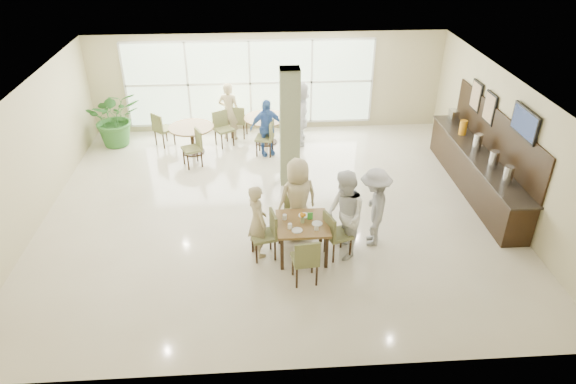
{
  "coord_description": "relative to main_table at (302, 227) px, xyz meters",
  "views": [
    {
      "loc": [
        -0.37,
        -9.69,
        6.08
      ],
      "look_at": [
        0.2,
        -1.2,
        1.1
      ],
      "focal_mm": 32.0,
      "sensor_mm": 36.0,
      "label": 1
    }
  ],
  "objects": [
    {
      "name": "chairs_table_left",
      "position": [
        -2.49,
        4.77,
        -0.18
      ],
      "size": [
        2.27,
        1.93,
        0.95
      ],
      "color": "olive",
      "rests_on": "ground"
    },
    {
      "name": "wall_tv",
      "position": [
        4.5,
        1.15,
        1.49
      ],
      "size": [
        0.06,
        1.0,
        0.58
      ],
      "color": "black",
      "rests_on": "ground"
    },
    {
      "name": "room_shell",
      "position": [
        -0.44,
        1.75,
        1.04
      ],
      "size": [
        10.0,
        10.0,
        10.0
      ],
      "color": "white",
      "rests_on": "ground"
    },
    {
      "name": "round_table_left",
      "position": [
        -2.52,
        4.74,
        -0.07
      ],
      "size": [
        1.19,
        1.19,
        0.75
      ],
      "color": "brown",
      "rests_on": "ground"
    },
    {
      "name": "framed_art_a",
      "position": [
        4.51,
        2.75,
        1.19
      ],
      "size": [
        0.05,
        0.55,
        0.7
      ],
      "color": "black",
      "rests_on": "ground"
    },
    {
      "name": "tabletop_clutter",
      "position": [
        -0.01,
        -0.04,
        0.15
      ],
      "size": [
        0.73,
        0.69,
        0.21
      ],
      "color": "white",
      "rests_on": "main_table"
    },
    {
      "name": "teen_far",
      "position": [
        -0.04,
        0.68,
        0.2
      ],
      "size": [
        0.95,
        0.72,
        1.71
      ],
      "primitive_type": "imported",
      "rotation": [
        0.0,
        0.0,
        3.5
      ],
      "color": "tan",
      "rests_on": "ground"
    },
    {
      "name": "framed_art_b",
      "position": [
        4.51,
        3.55,
        1.19
      ],
      "size": [
        0.05,
        0.55,
        0.7
      ],
      "color": "black",
      "rests_on": "ground"
    },
    {
      "name": "round_table_right",
      "position": [
        -0.54,
        5.24,
        -0.07
      ],
      "size": [
        1.2,
        1.2,
        0.75
      ],
      "color": "brown",
      "rests_on": "ground"
    },
    {
      "name": "buffet_counter",
      "position": [
        4.26,
        2.26,
        -0.11
      ],
      "size": [
        0.64,
        4.7,
        1.95
      ],
      "color": "black",
      "rests_on": "ground"
    },
    {
      "name": "ground",
      "position": [
        -0.44,
        1.75,
        -0.66
      ],
      "size": [
        10.0,
        10.0,
        0.0
      ],
      "primitive_type": "plane",
      "color": "beige",
      "rests_on": "ground"
    },
    {
      "name": "main_table",
      "position": [
        0.0,
        0.0,
        0.0
      ],
      "size": [
        0.97,
        0.97,
        0.75
      ],
      "color": "brown",
      "rests_on": "ground"
    },
    {
      "name": "chairs_main_table",
      "position": [
        -0.04,
        -0.01,
        -0.18
      ],
      "size": [
        1.97,
        1.98,
        0.95
      ],
      "color": "olive",
      "rests_on": "ground"
    },
    {
      "name": "adult_a",
      "position": [
        -0.54,
        4.5,
        0.1
      ],
      "size": [
        1.01,
        0.77,
        1.53
      ],
      "primitive_type": "imported",
      "rotation": [
        0.0,
        0.0,
        0.32
      ],
      "color": "#3B65B1",
      "rests_on": "ground"
    },
    {
      "name": "teen_standing",
      "position": [
        1.42,
        0.33,
        0.16
      ],
      "size": [
        0.79,
        1.15,
        1.64
      ],
      "primitive_type": "imported",
      "rotation": [
        0.0,
        0.0,
        -1.75
      ],
      "color": "#9B9B9D",
      "rests_on": "ground"
    },
    {
      "name": "adult_standing",
      "position": [
        -1.55,
        5.58,
        0.16
      ],
      "size": [
        0.67,
        0.52,
        1.64
      ],
      "primitive_type": "imported",
      "rotation": [
        0.0,
        0.0,
        2.92
      ],
      "color": "tan",
      "rests_on": "ground"
    },
    {
      "name": "window_bank",
      "position": [
        -0.94,
        6.21,
        0.74
      ],
      "size": [
        7.0,
        0.04,
        7.0
      ],
      "color": "silver",
      "rests_on": "ground"
    },
    {
      "name": "teen_right",
      "position": [
        0.78,
        -0.02,
        0.23
      ],
      "size": [
        0.79,
        0.95,
        1.78
      ],
      "primitive_type": "imported",
      "rotation": [
        0.0,
        0.0,
        -1.43
      ],
      "color": "white",
      "rests_on": "ground"
    },
    {
      "name": "column",
      "position": [
        -0.04,
        2.95,
        0.74
      ],
      "size": [
        0.45,
        0.45,
        2.8
      ],
      "primitive_type": "cube",
      "color": "#626848",
      "rests_on": "ground"
    },
    {
      "name": "adult_b",
      "position": [
        0.38,
        5.15,
        0.23
      ],
      "size": [
        0.92,
        1.72,
        1.77
      ],
      "primitive_type": "imported",
      "rotation": [
        0.0,
        0.0,
        -1.7
      ],
      "color": "white",
      "rests_on": "ground"
    },
    {
      "name": "chairs_table_right",
      "position": [
        -0.54,
        5.3,
        -0.18
      ],
      "size": [
        2.15,
        1.81,
        0.95
      ],
      "color": "olive",
      "rests_on": "ground"
    },
    {
      "name": "teen_left",
      "position": [
        -0.84,
        0.12,
        0.09
      ],
      "size": [
        0.55,
        0.64,
        1.49
      ],
      "primitive_type": "imported",
      "rotation": [
        0.0,
        0.0,
        2.0
      ],
      "color": "tan",
      "rests_on": "ground"
    },
    {
      "name": "potted_plant",
      "position": [
        -4.63,
        5.41,
        0.12
      ],
      "size": [
        1.77,
        1.77,
        1.57
      ],
      "primitive_type": "imported",
      "rotation": [
        0.0,
        0.0,
        0.3
      ],
      "color": "#33702D",
      "rests_on": "ground"
    }
  ]
}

